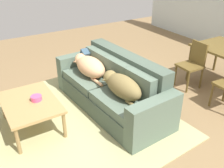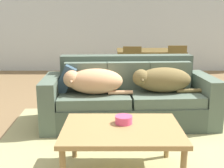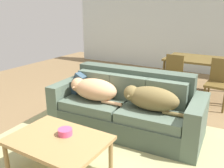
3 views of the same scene
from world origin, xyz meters
name	(u,v)px [view 2 (image 2 of 3)]	position (x,y,z in m)	size (l,w,h in m)	color
ground_plane	(144,121)	(0.00, 0.00, 0.00)	(10.00, 10.00, 0.00)	olive
back_partition	(128,22)	(0.00, 4.00, 1.35)	(8.00, 0.12, 2.70)	silver
area_rug	(132,146)	(-0.21, -0.80, 0.01)	(3.04, 2.79, 0.01)	tan
couch	(129,98)	(-0.22, -0.04, 0.35)	(2.28, 1.02, 0.90)	#445245
dog_on_left_cushion	(93,81)	(-0.68, -0.23, 0.62)	(0.88, 0.42, 0.32)	tan
dog_on_right_cushion	(161,80)	(0.20, -0.16, 0.62)	(0.89, 0.38, 0.33)	brown
throw_pillow_by_left_arm	(67,78)	(-1.04, -0.04, 0.62)	(0.15, 0.37, 0.37)	#324A5A
coffee_table	(122,133)	(-0.35, -1.37, 0.41)	(1.04, 0.73, 0.46)	#A9844F
bowl_on_coffee_table	(124,120)	(-0.33, -1.27, 0.49)	(0.16, 0.16, 0.07)	#EA4C7F
dining_table	(150,53)	(0.36, 2.22, 0.70)	(1.39, 0.94, 0.76)	brown
dining_chair_near_left	(132,67)	(-0.05, 1.63, 0.49)	(0.42, 0.42, 0.88)	brown
dining_chair_near_right	(178,67)	(0.83, 1.60, 0.50)	(0.42, 0.42, 0.90)	brown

